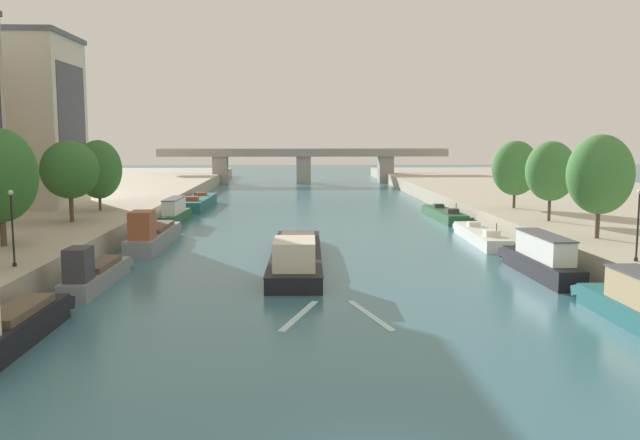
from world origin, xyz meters
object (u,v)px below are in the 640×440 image
moored_boat_right_second (444,214)px  tree_right_nearest (515,168)px  moored_boat_left_near (197,202)px  tree_left_end_of_row (0,176)px  moored_boat_left_lone (153,235)px  moored_boat_right_near (480,235)px  tree_right_distant (551,171)px  lamppost_right_bank (638,222)px  lamppost_left_bank (12,225)px  barge_midriver (296,254)px  tree_right_far (600,175)px  tree_left_midway (99,169)px  moored_boat_left_gap_after (175,212)px  moored_boat_left_downstream (95,274)px  moored_boat_right_gap_after (541,258)px  bridge_far (303,161)px  tree_left_past_mid (70,170)px  moored_boat_left_upstream (7,328)px

moored_boat_right_second → tree_right_nearest: bearing=-45.9°
moored_boat_left_near → tree_left_end_of_row: bearing=-99.5°
moored_boat_left_lone → moored_boat_right_near: moored_boat_left_lone is taller
tree_right_distant → lamppost_right_bank: (-2.05, -18.63, -1.96)m
moored_boat_left_near → lamppost_left_bank: size_ratio=3.64×
barge_midriver → lamppost_left_bank: bearing=-150.2°
barge_midriver → lamppost_left_bank: 18.52m
tree_right_far → tree_left_midway: bearing=154.2°
tree_right_distant → lamppost_left_bank: tree_right_distant is taller
moored_boat_left_gap_after → tree_right_far: bearing=-35.6°
tree_left_midway → tree_right_nearest: (41.33, 0.67, 0.02)m
moored_boat_right_near → tree_left_end_of_row: bearing=-161.1°
barge_midriver → moored_boat_left_downstream: bearing=-152.8°
moored_boat_right_gap_after → tree_left_midway: bearing=146.1°
moored_boat_left_lone → tree_left_midway: size_ratio=1.94×
moored_boat_left_near → moored_boat_right_gap_after: bearing=-56.9°
bridge_far → moored_boat_right_second: bearing=-76.3°
moored_boat_left_downstream → tree_right_far: tree_right_far is taller
moored_boat_left_downstream → tree_right_nearest: size_ratio=1.50×
moored_boat_left_near → tree_left_past_mid: tree_left_past_mid is taller
moored_boat_right_gap_after → tree_left_midway: tree_left_midway is taller
moored_boat_left_lone → bridge_far: bridge_far is taller
moored_boat_left_gap_after → tree_left_midway: 9.37m
tree_left_past_mid → moored_boat_left_upstream: bearing=-77.3°
moored_boat_right_near → tree_left_midway: 36.72m
tree_left_end_of_row → tree_left_midway: tree_left_end_of_row is taller
tree_right_distant → lamppost_left_bank: (-37.58, -18.78, -1.92)m
moored_boat_left_downstream → moored_boat_left_upstream: bearing=-91.6°
moored_boat_right_gap_after → bridge_far: (-14.02, 89.55, 3.06)m
moored_boat_right_gap_after → tree_right_distant: size_ratio=1.58×
moored_boat_left_upstream → moored_boat_left_lone: moored_boat_left_lone is taller
barge_midriver → moored_boat_left_lone: bearing=143.8°
moored_boat_left_downstream → bridge_far: size_ratio=0.18×
moored_boat_right_near → tree_left_end_of_row: tree_left_end_of_row is taller
barge_midriver → lamppost_right_bank: (19.74, -8.91, 3.36)m
bridge_far → moored_boat_left_downstream: bearing=-98.8°
barge_midriver → moored_boat_left_near: barge_midriver is taller
moored_boat_left_gap_after → moored_boat_right_near: moored_boat_left_gap_after is taller
moored_boat_left_downstream → lamppost_right_bank: bearing=-4.7°
tree_right_nearest → moored_boat_right_gap_after: bearing=-104.5°
moored_boat_right_near → tree_left_midway: size_ratio=1.91×
moored_boat_right_second → tree_right_distant: tree_right_distant is taller
tree_right_far → lamppost_right_bank: size_ratio=1.75×
tree_left_end_of_row → tree_right_far: 40.94m
moored_boat_right_near → tree_left_end_of_row: size_ratio=1.69×
tree_left_past_mid → lamppost_left_bank: 20.10m
lamppost_left_bank → bridge_far: size_ratio=0.08×
tree_right_nearest → lamppost_left_bank: (-38.03, -29.23, -1.69)m
tree_left_past_mid → moored_boat_left_downstream: bearing=-68.2°
moored_boat_left_upstream → moored_boat_right_second: bearing=56.8°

